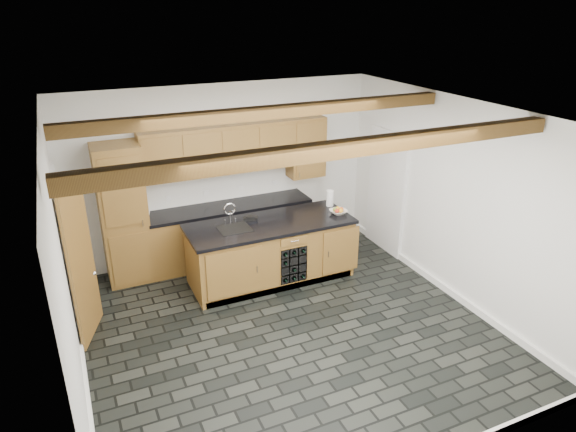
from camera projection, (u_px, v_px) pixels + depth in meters
name	position (u px, v px, depth m)	size (l,w,h in m)	color
ground	(288.00, 328.00, 6.68)	(5.00, 5.00, 0.00)	black
room_shell	(265.00, 206.00, 6.51)	(5.01, 5.00, 5.00)	white
back_cabinetry	(207.00, 205.00, 8.04)	(3.65, 0.62, 2.20)	brown
island	(271.00, 251.00, 7.70)	(2.48, 0.96, 0.93)	brown
faucet	(234.00, 226.00, 7.34)	(0.45, 0.40, 0.34)	black
kitchen_scale	(250.00, 218.00, 7.61)	(0.23, 0.17, 0.06)	black
fruit_bowl	(338.00, 212.00, 7.83)	(0.26, 0.26, 0.06)	silver
fruit_cluster	(338.00, 210.00, 7.81)	(0.16, 0.17, 0.07)	#C6481A
paper_towel	(330.00, 198.00, 8.10)	(0.11, 0.11, 0.25)	white
mug	(147.00, 214.00, 7.73)	(0.09, 0.09, 0.08)	white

